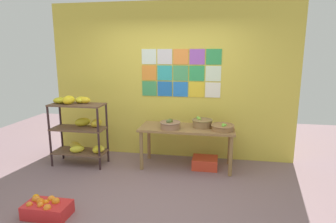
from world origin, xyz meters
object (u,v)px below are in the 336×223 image
Objects in this scene: fruit_basket_back_right at (223,127)px; fruit_basket_left at (202,123)px; produce_crate_under_table at (205,163)px; orange_crate_foreground at (47,208)px; banana_shelf_unit at (80,126)px; display_table at (187,132)px; fruit_basket_right at (170,125)px.

fruit_basket_left is at bearing 155.13° from fruit_basket_back_right.
fruit_basket_left is 0.82× the size of produce_crate_under_table.
fruit_basket_back_right is at bearing 39.73° from orange_crate_foreground.
banana_shelf_unit reaches higher than orange_crate_foreground.
fruit_basket_left is 0.37m from fruit_basket_back_right.
display_table is at bearing -164.08° from fruit_basket_left.
orange_crate_foreground is at bearing -77.74° from banana_shelf_unit.
fruit_basket_left is 1.02× the size of fruit_basket_right.
display_table is 0.61m from fruit_basket_back_right.
display_table reaches higher than produce_crate_under_table.
fruit_basket_left is at bearing 7.22° from banana_shelf_unit.
produce_crate_under_table is (2.13, 0.19, -0.60)m from banana_shelf_unit.
banana_shelf_unit reaches higher than fruit_basket_back_right.
fruit_basket_right is at bearing 54.01° from orange_crate_foreground.
produce_crate_under_table is 0.79× the size of orange_crate_foreground.
display_table is 3.72× the size of produce_crate_under_table.
banana_shelf_unit is at bearing -174.95° from produce_crate_under_table.
fruit_basket_back_right is at bearing -8.34° from display_table.
fruit_basket_back_right is 0.72m from produce_crate_under_table.
display_table is 2.94× the size of orange_crate_foreground.
fruit_basket_right is at bearing -176.91° from fruit_basket_back_right.
produce_crate_under_table is at bearing 45.09° from orange_crate_foreground.
orange_crate_foreground is (-1.20, -1.66, -0.67)m from fruit_basket_right.
display_table is 4.20× the size of fruit_basket_back_right.
banana_shelf_unit is 0.78× the size of display_table.
fruit_basket_left is (2.06, 0.26, 0.08)m from banana_shelf_unit.
fruit_basket_right is (-0.26, -0.13, 0.16)m from display_table.
orange_crate_foreground is at bearing -129.34° from display_table.
fruit_basket_left is 2.61m from orange_crate_foreground.
fruit_basket_right is 0.85m from fruit_basket_back_right.
banana_shelf_unit is at bearing 102.26° from orange_crate_foreground.
fruit_basket_back_right reaches higher than orange_crate_foreground.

